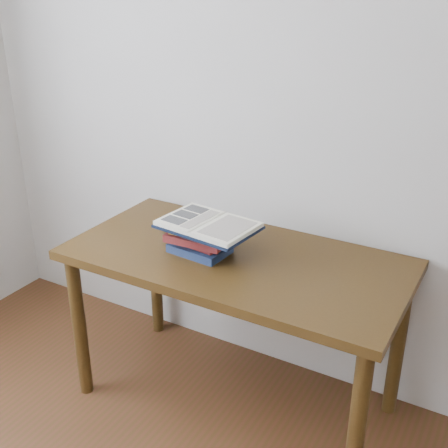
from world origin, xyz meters
The scene contains 3 objects.
desk centered at (-0.12, 1.38, 0.64)m, with size 1.38×0.69×0.74m.
book_stack centered at (-0.26, 1.34, 0.80)m, with size 0.25×0.21×0.12m.
open_book centered at (-0.22, 1.33, 0.87)m, with size 0.40×0.30×0.03m.
Camera 1 is at (0.84, -0.40, 1.78)m, focal length 45.00 mm.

